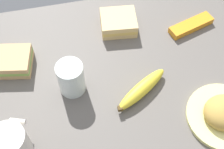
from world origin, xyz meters
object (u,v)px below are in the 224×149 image
at_px(sandwich_side, 118,23).
at_px(banana, 142,89).
at_px(coffee_mug_black, 11,144).
at_px(sandwich_main, 12,61).
at_px(snack_bar, 191,25).
at_px(glass_of_milk, 71,79).

distance_m(sandwich_side, banana, 0.23).
relative_size(sandwich_side, banana, 0.70).
xyz_separation_m(coffee_mug_black, sandwich_main, (-0.01, -0.25, -0.02)).
bearing_deg(snack_bar, sandwich_side, -29.12).
height_order(sandwich_side, glass_of_milk, glass_of_milk).
relative_size(sandwich_side, snack_bar, 0.81).
xyz_separation_m(sandwich_main, sandwich_side, (-0.32, -0.08, 0.00)).
bearing_deg(sandwich_side, sandwich_main, 13.73).
height_order(sandwich_main, banana, sandwich_main).
bearing_deg(banana, snack_bar, -137.75).
relative_size(sandwich_main, banana, 0.71).
height_order(coffee_mug_black, glass_of_milk, glass_of_milk).
bearing_deg(glass_of_milk, sandwich_side, -132.65).
relative_size(coffee_mug_black, sandwich_side, 0.93).
distance_m(glass_of_milk, banana, 0.18).
relative_size(sandwich_side, glass_of_milk, 1.18).
bearing_deg(sandwich_main, glass_of_milk, 145.51).
bearing_deg(snack_bar, sandwich_main, -13.55).
height_order(coffee_mug_black, sandwich_side, coffee_mug_black).
xyz_separation_m(sandwich_main, banana, (-0.32, 0.16, -0.00)).
xyz_separation_m(coffee_mug_black, banana, (-0.33, -0.09, -0.03)).
xyz_separation_m(sandwich_side, banana, (-0.01, 0.23, -0.00)).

